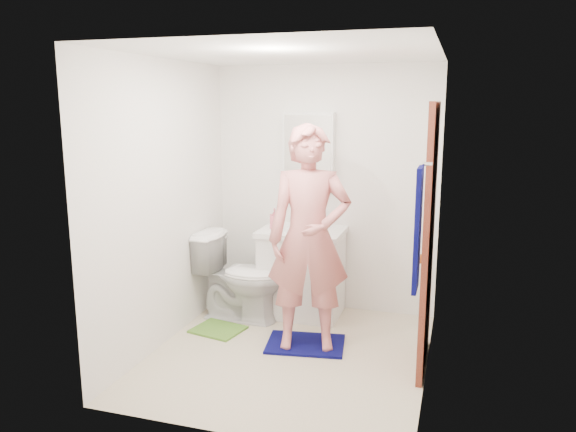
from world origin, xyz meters
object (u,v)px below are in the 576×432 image
Objects in this scene: vanity_cabinet at (302,275)px; towel at (418,230)px; toilet at (240,277)px; man at (309,239)px; soap_dispenser at (274,218)px; medicine_cabinet at (309,149)px; toothbrush_cup at (319,223)px.

vanity_cabinet is 2.08m from towel.
man reaches higher than toilet.
vanity_cabinet is 0.60m from toilet.
soap_dispenser is (-1.45, 1.45, -0.30)m from towel.
towel is (1.18, -1.71, -0.35)m from medicine_cabinet.
towel is 2.07m from soap_dispenser.
towel is 6.69× the size of toothbrush_cup.
towel reaches higher than soap_dispenser.
toilet reaches higher than vanity_cabinet.
towel is 0.43× the size of man.
towel is at bearing -51.53° from vanity_cabinet.
towel reaches higher than vanity_cabinet.
towel is 1.94m from toothbrush_cup.
vanity_cabinet is at bearing 6.70° from soap_dispenser.
vanity_cabinet is 6.69× the size of toothbrush_cup.
soap_dispenser is at bearing -136.34° from medicine_cabinet.
toothbrush_cup reaches higher than toilet.
medicine_cabinet is at bearing 90.80° from man.
soap_dispenser is at bearing -160.13° from toothbrush_cup.
towel is 1.22m from man.
toothbrush_cup is at bearing 123.06° from towel.
man is at bearing -52.75° from soap_dispenser.
vanity_cabinet is at bearing -90.00° from medicine_cabinet.
medicine_cabinet is 0.72m from toothbrush_cup.
man is at bearing -117.78° from toilet.
soap_dispenser is (-0.27, -0.03, 0.55)m from vanity_cabinet.
man is (0.79, -0.45, 0.53)m from toilet.
medicine_cabinet is 0.75m from soap_dispenser.
medicine_cabinet is 2.11m from towel.
toothbrush_cup is at bearing 83.87° from man.
toilet is at bearing -135.67° from medicine_cabinet.
soap_dispenser is 0.44m from toothbrush_cup.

